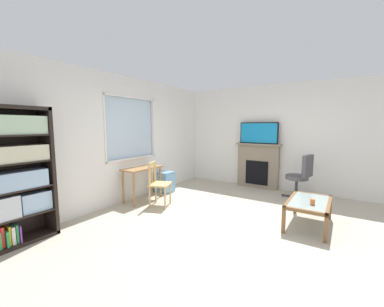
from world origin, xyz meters
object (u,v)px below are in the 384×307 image
bookshelf (14,173)px  coffee_table (309,204)px  sippy_cup (313,202)px  wooden_chair (158,183)px  office_chair (301,175)px  desk_under_window (142,173)px  fireplace (258,166)px  plastic_drawer_unit (164,182)px  tv (259,133)px

bookshelf → coffee_table: (2.81, -3.31, -0.62)m
bookshelf → sippy_cup: (2.62, -3.38, -0.52)m
bookshelf → wooden_chair: bearing=-15.6°
office_chair → desk_under_window: bearing=124.7°
wooden_chair → fireplace: (2.53, -1.24, 0.12)m
plastic_drawer_unit → office_chair: office_chair is taller
plastic_drawer_unit → wooden_chair: bearing=-147.0°
wooden_chair → tv: (2.51, -1.24, 0.97)m
fireplace → tv: (-0.02, -0.00, 0.85)m
desk_under_window → plastic_drawer_unit: desk_under_window is taller
wooden_chair → tv: tv is taller
office_chair → fireplace: bearing=66.7°
bookshelf → coffee_table: size_ratio=1.82×
bookshelf → sippy_cup: size_ratio=21.02×
tv → sippy_cup: size_ratio=10.86×
wooden_chair → plastic_drawer_unit: bearing=33.0°
bookshelf → wooden_chair: bookshelf is taller
desk_under_window → wooden_chair: 0.54m
plastic_drawer_unit → fireplace: size_ratio=0.43×
office_chair → coffee_table: 1.52m
desk_under_window → office_chair: size_ratio=0.90×
desk_under_window → fireplace: size_ratio=0.78×
desk_under_window → plastic_drawer_unit: size_ratio=1.81×
desk_under_window → fireplace: fireplace is taller
desk_under_window → sippy_cup: desk_under_window is taller
desk_under_window → coffee_table: bearing=-80.9°
plastic_drawer_unit → tv: tv is taller
fireplace → tv: bearing=-180.0°
wooden_chair → office_chair: size_ratio=0.90×
bookshelf → office_chair: (4.28, -2.97, -0.43)m
plastic_drawer_unit → office_chair: size_ratio=0.50×
office_chair → coffee_table: (-1.46, -0.35, -0.19)m
plastic_drawer_unit → office_chair: 3.16m
desk_under_window → office_chair: 3.48m
plastic_drawer_unit → coffee_table: bearing=-94.9°
fireplace → office_chair: (-0.48, -1.11, -0.03)m
tv → plastic_drawer_unit: bearing=132.4°
desk_under_window → tv: size_ratio=0.92×
wooden_chair → coffee_table: size_ratio=0.87×
plastic_drawer_unit → sippy_cup: (-0.47, -3.33, 0.22)m
coffee_table → bookshelf: bearing=130.3°
wooden_chair → office_chair: 3.12m
coffee_table → plastic_drawer_unit: bearing=85.1°
bookshelf → tv: (4.74, -1.86, 0.45)m
sippy_cup → office_chair: bearing=14.1°
desk_under_window → wooden_chair: wooden_chair is taller
wooden_chair → plastic_drawer_unit: (0.87, 0.57, -0.21)m
office_chair → tv: bearing=67.5°
bookshelf → desk_under_window: 2.33m
coffee_table → fireplace: bearing=36.9°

